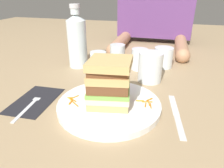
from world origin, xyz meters
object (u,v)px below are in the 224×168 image
(juice_glass, at_px, (150,69))
(empty_tumbler_2, at_px, (98,62))
(napkin_dark, at_px, (35,100))
(main_plate, at_px, (109,105))
(knife, at_px, (177,116))
(empty_tumbler_3, at_px, (139,59))
(sandwich, at_px, (109,82))
(empty_tumbler_1, at_px, (163,57))
(fork, at_px, (31,103))
(empty_tumbler_0, at_px, (117,53))
(water_bottle, at_px, (77,40))

(juice_glass, bearing_deg, empty_tumbler_2, 168.42)
(napkin_dark, bearing_deg, juice_glass, 36.86)
(main_plate, xyz_separation_m, knife, (0.18, 0.01, -0.01))
(empty_tumbler_3, bearing_deg, sandwich, -96.50)
(empty_tumbler_1, bearing_deg, juice_glass, -104.35)
(fork, height_order, juice_glass, juice_glass)
(main_plate, relative_size, fork, 1.65)
(main_plate, height_order, knife, main_plate)
(empty_tumbler_0, height_order, empty_tumbler_2, empty_tumbler_2)
(sandwich, xyz_separation_m, fork, (-0.21, -0.04, -0.07))
(empty_tumbler_1, bearing_deg, napkin_dark, -132.05)
(knife, distance_m, empty_tumbler_3, 0.34)
(main_plate, relative_size, empty_tumbler_3, 3.38)
(sandwich, height_order, water_bottle, water_bottle)
(water_bottle, xyz_separation_m, empty_tumbler_2, (0.10, -0.03, -0.07))
(empty_tumbler_0, distance_m, empty_tumbler_2, 0.14)
(napkin_dark, relative_size, water_bottle, 0.71)
(napkin_dark, xyz_separation_m, empty_tumbler_1, (0.34, 0.38, 0.04))
(juice_glass, relative_size, empty_tumbler_2, 1.32)
(fork, height_order, empty_tumbler_2, empty_tumbler_2)
(main_plate, distance_m, empty_tumbler_2, 0.27)
(fork, relative_size, water_bottle, 0.69)
(empty_tumbler_0, bearing_deg, knife, -56.53)
(knife, bearing_deg, fork, -173.01)
(water_bottle, bearing_deg, juice_glass, -13.40)
(main_plate, relative_size, empty_tumbler_2, 3.63)
(juice_glass, xyz_separation_m, empty_tumbler_2, (-0.20, 0.04, -0.01))
(sandwich, relative_size, fork, 0.74)
(napkin_dark, bearing_deg, empty_tumbler_1, 47.95)
(main_plate, distance_m, sandwich, 0.07)
(main_plate, height_order, empty_tumbler_0, empty_tumbler_0)
(juice_glass, xyz_separation_m, empty_tumbler_3, (-0.05, 0.10, -0.00))
(fork, distance_m, knife, 0.39)
(empty_tumbler_0, bearing_deg, main_plate, -79.67)
(sandwich, relative_size, water_bottle, 0.51)
(main_plate, bearing_deg, napkin_dark, -174.89)
(napkin_dark, distance_m, empty_tumbler_1, 0.51)
(knife, bearing_deg, empty_tumbler_0, 123.47)
(juice_glass, bearing_deg, empty_tumbler_3, 116.59)
(main_plate, relative_size, knife, 1.37)
(sandwich, distance_m, napkin_dark, 0.23)
(napkin_dark, xyz_separation_m, empty_tumbler_2, (0.10, 0.27, 0.04))
(water_bottle, distance_m, empty_tumbler_0, 0.18)
(empty_tumbler_2, bearing_deg, fork, -109.18)
(napkin_dark, bearing_deg, main_plate, 5.11)
(knife, bearing_deg, napkin_dark, -176.27)
(sandwich, bearing_deg, fork, -169.21)
(main_plate, xyz_separation_m, empty_tumbler_0, (-0.07, 0.38, 0.03))
(napkin_dark, xyz_separation_m, empty_tumbler_0, (0.15, 0.40, 0.04))
(empty_tumbler_2, distance_m, empty_tumbler_3, 0.16)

